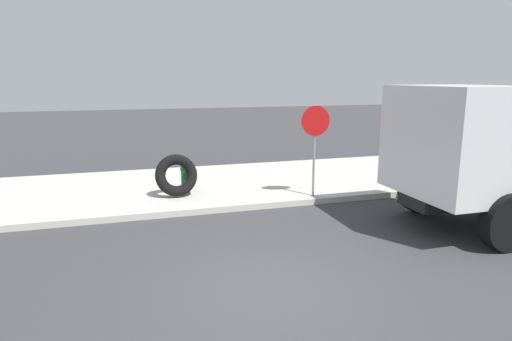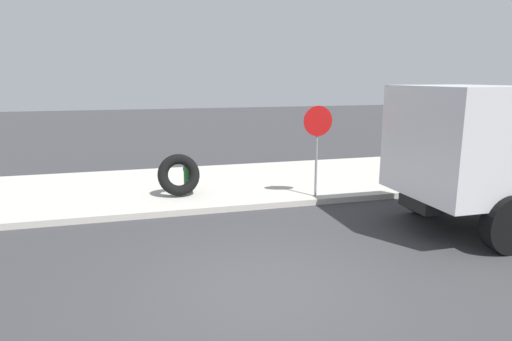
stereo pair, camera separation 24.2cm
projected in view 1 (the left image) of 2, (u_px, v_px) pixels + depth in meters
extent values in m
plane|color=#38383A|center=(269.00, 290.00, 6.68)|extent=(80.00, 80.00, 0.00)
cube|color=#BCB7AD|center=(198.00, 186.00, 12.75)|extent=(36.00, 5.00, 0.15)
cylinder|color=#2D8438|center=(186.00, 182.00, 11.68)|extent=(0.24, 0.24, 0.58)
sphere|color=#2D8438|center=(185.00, 169.00, 11.60)|extent=(0.27, 0.27, 0.27)
cylinder|color=#2D8438|center=(187.00, 181.00, 11.47)|extent=(0.11, 0.19, 0.11)
cylinder|color=#2D8438|center=(184.00, 178.00, 11.86)|extent=(0.11, 0.19, 0.11)
cylinder|color=#2D8438|center=(187.00, 184.00, 11.48)|extent=(0.13, 0.19, 0.13)
torus|color=black|center=(176.00, 175.00, 11.26)|extent=(1.10, 0.60, 1.11)
cylinder|color=gray|center=(314.00, 151.00, 11.20)|extent=(0.06, 0.06, 2.32)
cylinder|color=red|center=(316.00, 121.00, 11.00)|extent=(0.76, 0.02, 0.76)
cube|color=silver|center=(457.00, 141.00, 8.94)|extent=(2.00, 2.50, 2.20)
cylinder|color=black|center=(508.00, 222.00, 8.11)|extent=(1.10, 0.30, 1.10)
cylinder|color=black|center=(421.00, 190.00, 10.45)|extent=(1.10, 0.30, 1.10)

